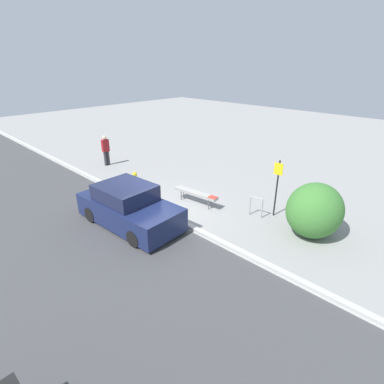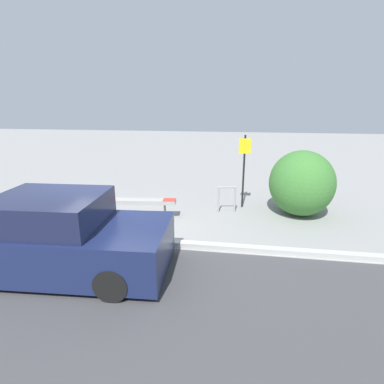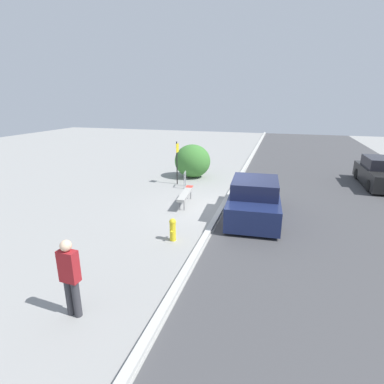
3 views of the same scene
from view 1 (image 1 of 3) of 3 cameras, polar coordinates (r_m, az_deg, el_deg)
ground_plane at (r=12.19m, az=-5.72°, el=-4.22°), size 60.00×60.00×0.00m
road_strip at (r=10.23m, az=-28.87°, el=-13.45°), size 60.00×10.00×0.01m
curb at (r=12.15m, az=-5.73°, el=-3.95°), size 60.00×0.20×0.13m
bench at (r=12.78m, az=0.75°, el=-0.27°), size 2.14×0.54×0.56m
bike_rack at (r=12.01m, az=12.11°, el=-2.41°), size 0.55×0.14×0.83m
sign_post at (r=11.91m, az=15.91°, el=1.61°), size 0.36×0.08×2.30m
fire_hydrant at (r=14.86m, az=-10.79°, el=2.49°), size 0.36×0.22×0.77m
shrub_hedge at (r=11.16m, az=22.30°, el=-3.24°), size 1.87×2.09×1.92m
pedestrian at (r=18.29m, az=-16.10°, el=7.78°), size 0.25×0.42×1.77m
parked_car_near at (r=11.39m, az=-11.96°, el=-2.86°), size 4.26×2.11×1.55m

